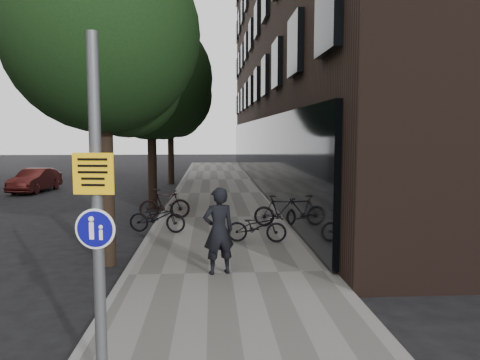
{
  "coord_description": "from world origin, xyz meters",
  "views": [
    {
      "loc": [
        -0.17,
        -6.41,
        3.11
      ],
      "look_at": [
        0.5,
        4.45,
        2.0
      ],
      "focal_mm": 35.0,
      "sensor_mm": 36.0,
      "label": 1
    }
  ],
  "objects": [
    {
      "name": "ground",
      "position": [
        0.0,
        0.0,
        0.0
      ],
      "size": [
        120.0,
        120.0,
        0.0
      ],
      "primitive_type": "plane",
      "color": "black",
      "rests_on": "ground"
    },
    {
      "name": "parked_bike_facade_near",
      "position": [
        1.06,
        6.12,
        0.55
      ],
      "size": [
        1.69,
        0.79,
        0.85
      ],
      "primitive_type": "imported",
      "rotation": [
        0.0,
        0.0,
        1.43
      ],
      "color": "black",
      "rests_on": "sidewalk"
    },
    {
      "name": "parked_car_mid",
      "position": [
        -9.4,
        18.56,
        0.61
      ],
      "size": [
        1.75,
        3.83,
        1.22
      ],
      "primitive_type": "imported",
      "rotation": [
        0.0,
        0.0,
        -0.13
      ],
      "color": "#541A18",
      "rests_on": "ground"
    },
    {
      "name": "street_tree_mid",
      "position": [
        -2.53,
        13.14,
        5.11
      ],
      "size": [
        5.0,
        5.0,
        7.8
      ],
      "color": "black",
      "rests_on": "ground"
    },
    {
      "name": "street_tree_near",
      "position": [
        -2.53,
        4.64,
        5.11
      ],
      "size": [
        4.4,
        4.4,
        7.5
      ],
      "color": "black",
      "rests_on": "ground"
    },
    {
      "name": "parked_bike_facade_far",
      "position": [
        2.0,
        8.09,
        0.62
      ],
      "size": [
        1.74,
        0.87,
        1.01
      ],
      "primitive_type": "imported",
      "rotation": [
        0.0,
        0.0,
        1.32
      ],
      "color": "black",
      "rests_on": "sidewalk"
    },
    {
      "name": "signpost",
      "position": [
        -1.5,
        -0.92,
        2.2
      ],
      "size": [
        0.48,
        0.14,
        4.13
      ],
      "rotation": [
        0.0,
        0.0,
        -0.14
      ],
      "color": "#595B5E",
      "rests_on": "sidewalk"
    },
    {
      "name": "sidewalk",
      "position": [
        0.25,
        10.0,
        0.06
      ],
      "size": [
        4.5,
        60.0,
        0.12
      ],
      "primitive_type": "cube",
      "color": "slate",
      "rests_on": "ground"
    },
    {
      "name": "pedestrian",
      "position": [
        -0.03,
        3.3,
        1.04
      ],
      "size": [
        0.77,
        0.62,
        1.85
      ],
      "primitive_type": "imported",
      "rotation": [
        0.0,
        0.0,
        3.44
      ],
      "color": "black",
      "rests_on": "sidewalk"
    },
    {
      "name": "building_right_dark_brick",
      "position": [
        8.5,
        22.0,
        9.0
      ],
      "size": [
        12.0,
        40.0,
        18.0
      ],
      "primitive_type": "cube",
      "color": "black",
      "rests_on": "ground"
    },
    {
      "name": "street_tree_far",
      "position": [
        -2.53,
        22.14,
        5.11
      ],
      "size": [
        5.0,
        5.0,
        7.8
      ],
      "color": "black",
      "rests_on": "ground"
    },
    {
      "name": "parked_bike_curb_near",
      "position": [
        -1.8,
        7.53,
        0.57
      ],
      "size": [
        1.8,
        0.91,
        0.9
      ],
      "primitive_type": "imported",
      "rotation": [
        0.0,
        0.0,
        1.38
      ],
      "color": "black",
      "rests_on": "sidewalk"
    },
    {
      "name": "parked_bike_curb_far",
      "position": [
        -1.8,
        9.76,
        0.64
      ],
      "size": [
        1.77,
        0.63,
        1.05
      ],
      "primitive_type": "imported",
      "rotation": [
        0.0,
        0.0,
        1.65
      ],
      "color": "black",
      "rests_on": "sidewalk"
    },
    {
      "name": "curb_edge",
      "position": [
        -2.0,
        10.0,
        0.07
      ],
      "size": [
        0.15,
        60.0,
        0.13
      ],
      "primitive_type": "cube",
      "color": "slate",
      "rests_on": "ground"
    },
    {
      "name": "parked_car_far",
      "position": [
        -8.82,
        28.41,
        0.64
      ],
      "size": [
        2.14,
        4.53,
        1.28
      ],
      "primitive_type": "imported",
      "rotation": [
        0.0,
        0.0,
        -0.08
      ],
      "color": "black",
      "rests_on": "ground"
    }
  ]
}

